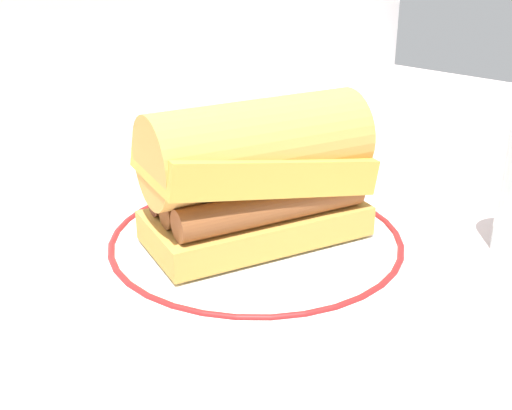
# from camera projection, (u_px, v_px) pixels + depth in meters

# --- Properties ---
(ground_plane) EXTENTS (1.50, 1.50, 0.00)m
(ground_plane) POSITION_uv_depth(u_px,v_px,m) (304.00, 255.00, 0.59)
(ground_plane) COLOR beige
(plate) EXTENTS (0.28, 0.28, 0.01)m
(plate) POSITION_uv_depth(u_px,v_px,m) (256.00, 243.00, 0.60)
(plate) COLOR white
(plate) RESTS_ON ground_plane
(sausage_sandwich) EXTENTS (0.21, 0.16, 0.12)m
(sausage_sandwich) POSITION_uv_depth(u_px,v_px,m) (256.00, 172.00, 0.57)
(sausage_sandwich) COLOR gold
(sausage_sandwich) RESTS_ON plate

